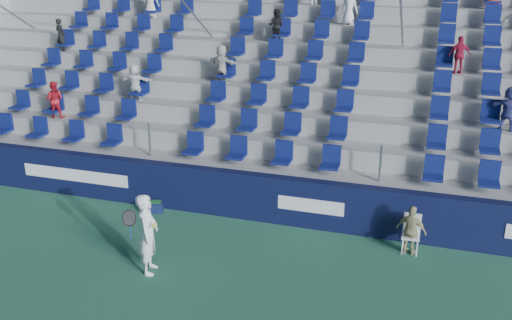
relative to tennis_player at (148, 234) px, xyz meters
The scene contains 7 objects.
ground 1.53m from the tennis_player, ahead, with size 70.00×70.00×0.00m, color #2A6246.
sponsor_wall 3.32m from the tennis_player, 67.62° to the left, with size 24.00×0.32×1.20m.
grandstand 8.35m from the tennis_player, 81.23° to the left, with size 24.00×8.17×6.63m.
tennis_player is the anchor object (origin of this frame).
line_judge_chair 5.73m from the tennis_player, 26.51° to the left, with size 0.39×0.40×0.88m.
line_judge 5.66m from the tennis_player, 25.23° to the left, with size 0.67×0.28×1.14m, color tan.
ball_bin 3.05m from the tennis_player, 116.01° to the left, with size 0.57×0.47×0.28m.
Camera 1 is at (4.02, -9.17, 6.25)m, focal length 40.00 mm.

